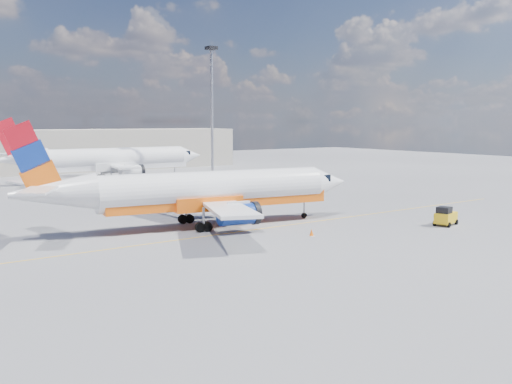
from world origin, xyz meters
TOP-DOWN VIEW (x-y plane):
  - ground at (0.00, 0.00)m, footprint 240.00×240.00m
  - taxi_line at (0.00, 3.00)m, footprint 70.00×0.15m
  - terminal_main at (5.00, 75.00)m, footprint 70.00×14.00m
  - main_jet at (-3.12, 6.88)m, footprint 32.44×25.24m
  - second_jet at (5.34, 50.86)m, footprint 33.81×26.74m
  - gse_tug at (15.51, -5.57)m, footprint 2.78×2.14m
  - traffic_cone at (2.08, -2.13)m, footprint 0.44×0.44m
  - floodlight_mast at (19.32, 42.48)m, footprint 1.58×1.58m

SIDE VIEW (x-z plane):
  - ground at x=0.00m, z-range 0.00..0.00m
  - taxi_line at x=0.00m, z-range 0.00..0.01m
  - traffic_cone at x=2.08m, z-range -0.01..0.60m
  - gse_tug at x=15.51m, z-range -0.05..1.74m
  - main_jet at x=-3.12m, z-range -1.63..8.17m
  - second_jet at x=5.34m, z-range -1.71..8.54m
  - terminal_main at x=5.00m, z-range 0.00..8.00m
  - floodlight_mast at x=19.32m, z-range 2.15..23.73m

